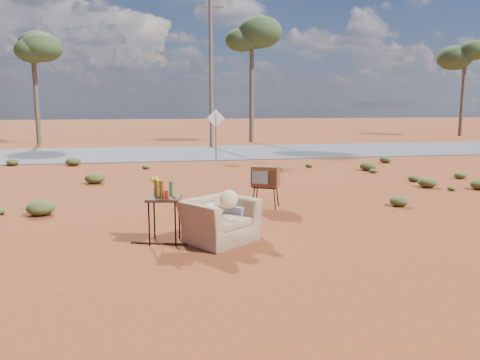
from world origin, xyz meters
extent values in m
plane|color=maroon|center=(0.00, 0.00, 0.00)|extent=(140.00, 140.00, 0.00)
cube|color=#565659|center=(0.00, 15.00, 0.02)|extent=(140.00, 7.00, 0.04)
imported|color=#9B7354|center=(-0.13, -0.30, 0.51)|extent=(1.38, 1.29, 1.01)
ellipsoid|color=beige|center=(-0.20, -0.29, 0.59)|extent=(0.37, 0.37, 0.22)
ellipsoid|color=beige|center=(0.03, -0.43, 0.78)|extent=(0.32, 0.16, 0.32)
cube|color=navy|center=(0.25, 0.10, 0.30)|extent=(0.83, 0.89, 0.59)
cube|color=black|center=(1.34, 2.25, 0.49)|extent=(0.67, 0.60, 0.03)
cylinder|color=black|center=(1.03, 2.18, 0.25)|extent=(0.03, 0.03, 0.49)
cylinder|color=black|center=(1.49, 1.97, 0.25)|extent=(0.03, 0.03, 0.49)
cylinder|color=black|center=(1.19, 2.53, 0.25)|extent=(0.03, 0.03, 0.49)
cylinder|color=black|center=(1.65, 2.32, 0.25)|extent=(0.03, 0.03, 0.49)
cube|color=brown|center=(1.34, 2.25, 0.75)|extent=(0.75, 0.69, 0.47)
cube|color=slate|center=(1.16, 2.06, 0.75)|extent=(0.34, 0.17, 0.30)
cube|color=#472D19|center=(1.43, 1.94, 0.75)|extent=(0.13, 0.08, 0.34)
cube|color=#372514|center=(-1.07, -0.15, 0.79)|extent=(0.66, 0.66, 0.04)
cylinder|color=black|center=(-1.33, -0.33, 0.39)|extent=(0.03, 0.03, 0.79)
cylinder|color=black|center=(-0.89, -0.42, 0.39)|extent=(0.03, 0.03, 0.79)
cylinder|color=black|center=(-1.24, 0.11, 0.39)|extent=(0.03, 0.03, 0.79)
cylinder|color=black|center=(-0.80, 0.02, 0.39)|extent=(0.03, 0.03, 0.79)
cylinder|color=#54340E|center=(-1.19, -0.07, 0.96)|extent=(0.08, 0.08, 0.29)
cylinder|color=#54340E|center=(-1.11, -0.23, 0.97)|extent=(0.07, 0.07, 0.31)
cylinder|color=#305B27|center=(-0.94, -0.06, 0.94)|extent=(0.07, 0.07, 0.27)
cylinder|color=red|center=(-1.02, -0.27, 0.88)|extent=(0.07, 0.07, 0.15)
cylinder|color=silver|center=(-1.20, 0.05, 0.89)|extent=(0.09, 0.09, 0.16)
ellipsoid|color=yellow|center=(-1.20, 0.05, 1.06)|extent=(0.18, 0.18, 0.13)
cylinder|color=#4A1E13|center=(-0.96, -0.35, 0.02)|extent=(1.40, 0.48, 0.04)
cylinder|color=brown|center=(1.50, 12.00, 1.00)|extent=(0.06, 0.06, 2.00)
cube|color=silver|center=(1.50, 12.00, 1.80)|extent=(0.78, 0.04, 0.78)
cylinder|color=brown|center=(-8.00, 22.00, 3.00)|extent=(0.28, 0.28, 6.00)
ellipsoid|color=#3F562C|center=(-8.00, 22.00, 5.50)|extent=(3.20, 3.20, 2.20)
cylinder|color=brown|center=(5.00, 21.00, 3.50)|extent=(0.28, 0.28, 7.00)
ellipsoid|color=#3F562C|center=(5.00, 21.00, 6.50)|extent=(3.20, 3.20, 2.20)
cylinder|color=brown|center=(22.00, 24.00, 3.25)|extent=(0.28, 0.28, 6.50)
ellipsoid|color=#3F562C|center=(22.00, 24.00, 6.00)|extent=(3.20, 3.20, 2.20)
cylinder|color=brown|center=(2.00, 17.50, 4.00)|extent=(0.20, 0.20, 8.00)
cube|color=brown|center=(2.00, 17.50, 7.50)|extent=(1.40, 0.10, 0.10)
ellipsoid|color=#4A5826|center=(4.50, 1.80, 0.12)|extent=(0.44, 0.44, 0.24)
ellipsoid|color=#4A5826|center=(-3.00, 6.50, 0.17)|extent=(0.60, 0.60, 0.33)
ellipsoid|color=#4A5826|center=(6.80, 5.00, 0.10)|extent=(0.36, 0.36, 0.20)
ellipsoid|color=#4A5826|center=(3.20, 8.00, 0.11)|extent=(0.40, 0.40, 0.22)
ellipsoid|color=#4A5826|center=(-1.50, 9.50, 0.08)|extent=(0.30, 0.30, 0.17)
camera|label=1|loc=(-1.24, -8.21, 2.40)|focal=35.00mm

